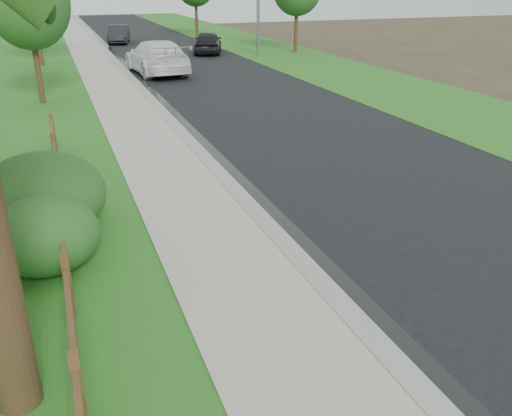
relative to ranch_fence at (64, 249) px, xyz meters
name	(u,v)px	position (x,y,z in m)	size (l,w,h in m)	color
road	(175,55)	(8.20, 28.60, -0.61)	(8.00, 90.00, 0.02)	black
curb	(111,57)	(4.00, 28.60, -0.56)	(0.40, 90.00, 0.12)	gray
wet_gutter	(117,57)	(4.35, 28.60, -0.60)	(0.50, 90.00, 0.00)	black
sidewalk	(91,58)	(2.70, 28.60, -0.57)	(2.20, 90.00, 0.10)	#A7A092
grass_strip	(60,60)	(0.80, 28.60, -0.59)	(1.60, 90.00, 0.06)	#235819
verge_far	(269,50)	(15.10, 28.60, -0.60)	(6.00, 90.00, 0.04)	#235819
ranch_fence	(64,249)	(0.00, 0.00, 0.00)	(0.12, 16.92, 1.10)	#493318
white_suv	(157,57)	(5.62, 21.19, 0.28)	(2.46, 6.04, 1.75)	white
dark_car_mid	(208,42)	(10.50, 28.37, 0.14)	(1.75, 4.35, 1.48)	black
dark_car_far	(119,34)	(5.60, 36.93, 0.08)	(1.43, 4.09, 1.35)	black
boulder	(46,210)	(-0.30, 2.36, -0.21)	(1.23, 0.92, 0.82)	brown
shrub_c	(45,235)	(-0.30, 0.52, 0.07)	(1.90, 1.90, 1.38)	#20491A
shrub_d	(43,195)	(-0.30, 2.09, 0.23)	(2.49, 2.49, 1.70)	#20491A
tree_near_left	(28,4)	(-0.30, 15.33, 3.28)	(3.20, 3.20, 5.67)	#322214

